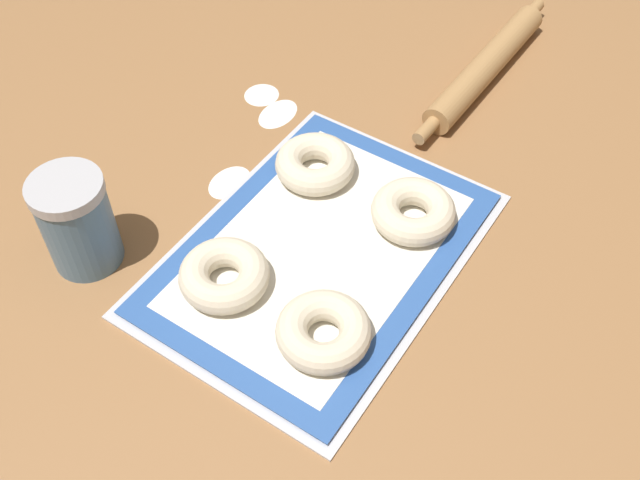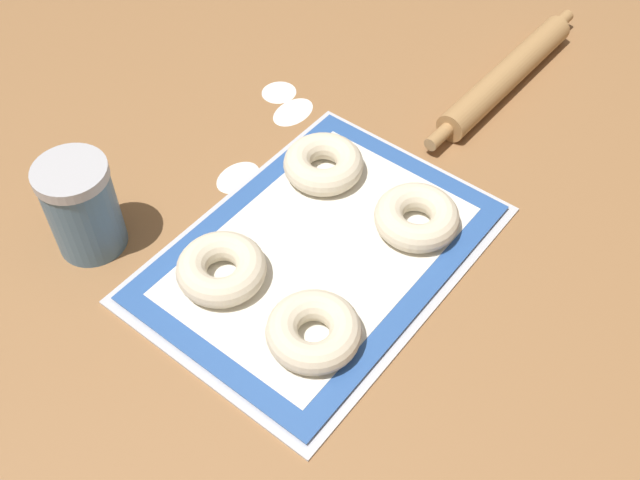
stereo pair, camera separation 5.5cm
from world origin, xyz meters
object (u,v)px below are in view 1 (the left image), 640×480
(bagel_back_right, at_px, (315,164))
(bagel_front_right, at_px, (413,211))
(baking_tray, at_px, (320,253))
(rolling_pin, at_px, (485,66))
(bagel_back_left, at_px, (224,275))
(flour_canister, at_px, (77,222))
(bagel_front_left, at_px, (324,331))

(bagel_back_right, bearing_deg, bagel_front_right, -91.06)
(baking_tray, height_order, rolling_pin, rolling_pin)
(baking_tray, height_order, bagel_front_right, bagel_front_right)
(bagel_front_right, bearing_deg, bagel_back_left, 147.34)
(bagel_back_right, height_order, rolling_pin, bagel_back_right)
(flour_canister, bearing_deg, baking_tray, -55.90)
(baking_tray, xyz_separation_m, bagel_front_right, (0.12, -0.08, 0.03))
(flour_canister, relative_size, rolling_pin, 0.32)
(bagel_front_left, relative_size, flour_canister, 0.84)
(bagel_front_left, bearing_deg, rolling_pin, 6.54)
(bagel_back_left, relative_size, bagel_back_right, 1.00)
(bagel_back_left, bearing_deg, bagel_front_right, -32.66)
(bagel_back_right, bearing_deg, rolling_pin, -15.78)
(bagel_front_left, height_order, bagel_back_right, same)
(bagel_front_right, distance_m, flour_canister, 0.46)
(bagel_front_left, xyz_separation_m, bagel_front_right, (0.24, 0.01, 0.00))
(flour_canister, bearing_deg, bagel_back_left, -72.87)
(bagel_front_right, distance_m, rolling_pin, 0.38)
(bagel_front_left, height_order, bagel_back_left, same)
(flour_canister, bearing_deg, bagel_back_right, -30.60)
(bagel_front_right, bearing_deg, baking_tray, 145.46)
(rolling_pin, bearing_deg, bagel_back_left, 171.85)
(baking_tray, distance_m, bagel_back_left, 0.14)
(bagel_back_right, bearing_deg, flour_canister, 149.40)
(bagel_back_right, bearing_deg, baking_tray, -143.65)
(bagel_front_right, relative_size, flour_canister, 0.84)
(baking_tray, bearing_deg, bagel_front_left, -144.75)
(baking_tray, relative_size, bagel_front_left, 4.10)
(bagel_back_right, height_order, flour_canister, flour_canister)
(baking_tray, relative_size, flour_canister, 3.43)
(bagel_front_left, height_order, bagel_front_right, same)
(bagel_back_left, bearing_deg, flour_canister, 107.13)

